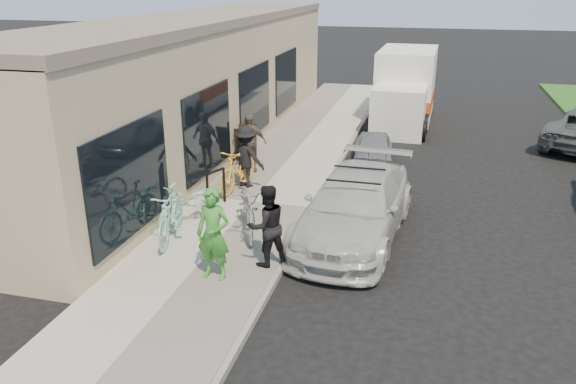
{
  "coord_description": "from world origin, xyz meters",
  "views": [
    {
      "loc": [
        2.08,
        -9.19,
        5.27
      ],
      "look_at": [
        -0.71,
        1.56,
        1.05
      ],
      "focal_mm": 35.0,
      "sensor_mm": 36.0,
      "label": 1
    }
  ],
  "objects_px": {
    "moving_truck": "(405,91)",
    "man_standing": "(267,225)",
    "woman_rider": "(213,234)",
    "bystander_b": "(249,143)",
    "sedan_white": "(355,206)",
    "cruiser_bike_c": "(238,168)",
    "bystander_a": "(246,157)",
    "sedan_silver": "(373,151)",
    "sandwich_board": "(246,143)",
    "tandem_bike": "(249,208)",
    "bike_rack": "(216,184)",
    "cruiser_bike_a": "(170,214)",
    "cruiser_bike_b": "(191,204)"
  },
  "relations": [
    {
      "from": "cruiser_bike_a",
      "to": "cruiser_bike_c",
      "type": "xyz_separation_m",
      "value": [
        0.36,
        3.2,
        0.01
      ]
    },
    {
      "from": "cruiser_bike_b",
      "to": "woman_rider",
      "type": "bearing_deg",
      "value": -31.32
    },
    {
      "from": "sedan_white",
      "to": "bystander_a",
      "type": "bearing_deg",
      "value": 152.02
    },
    {
      "from": "woman_rider",
      "to": "bystander_b",
      "type": "distance_m",
      "value": 6.12
    },
    {
      "from": "moving_truck",
      "to": "cruiser_bike_c",
      "type": "height_order",
      "value": "moving_truck"
    },
    {
      "from": "cruiser_bike_c",
      "to": "woman_rider",
      "type": "bearing_deg",
      "value": -68.47
    },
    {
      "from": "bystander_a",
      "to": "bystander_b",
      "type": "distance_m",
      "value": 1.27
    },
    {
      "from": "sandwich_board",
      "to": "sedan_silver",
      "type": "distance_m",
      "value": 3.82
    },
    {
      "from": "sedan_silver",
      "to": "man_standing",
      "type": "bearing_deg",
      "value": -105.71
    },
    {
      "from": "sedan_white",
      "to": "moving_truck",
      "type": "bearing_deg",
      "value": 93.48
    },
    {
      "from": "sedan_white",
      "to": "man_standing",
      "type": "relative_size",
      "value": 3.14
    },
    {
      "from": "cruiser_bike_c",
      "to": "sandwich_board",
      "type": "bearing_deg",
      "value": 111.53
    },
    {
      "from": "bike_rack",
      "to": "bystander_a",
      "type": "height_order",
      "value": "bystander_a"
    },
    {
      "from": "sandwich_board",
      "to": "sedan_silver",
      "type": "xyz_separation_m",
      "value": [
        3.73,
        0.8,
        -0.19
      ]
    },
    {
      "from": "man_standing",
      "to": "cruiser_bike_b",
      "type": "height_order",
      "value": "man_standing"
    },
    {
      "from": "man_standing",
      "to": "bystander_a",
      "type": "relative_size",
      "value": 1.0
    },
    {
      "from": "sedan_silver",
      "to": "bystander_b",
      "type": "relative_size",
      "value": 1.77
    },
    {
      "from": "sedan_white",
      "to": "tandem_bike",
      "type": "height_order",
      "value": "sedan_white"
    },
    {
      "from": "sedan_silver",
      "to": "sandwich_board",
      "type": "bearing_deg",
      "value": -173.51
    },
    {
      "from": "sandwich_board",
      "to": "cruiser_bike_c",
      "type": "bearing_deg",
      "value": -91.03
    },
    {
      "from": "bike_rack",
      "to": "tandem_bike",
      "type": "height_order",
      "value": "tandem_bike"
    },
    {
      "from": "sandwich_board",
      "to": "sedan_silver",
      "type": "bearing_deg",
      "value": -2.84
    },
    {
      "from": "tandem_bike",
      "to": "cruiser_bike_c",
      "type": "distance_m",
      "value": 2.66
    },
    {
      "from": "woman_rider",
      "to": "bystander_a",
      "type": "height_order",
      "value": "woman_rider"
    },
    {
      "from": "woman_rider",
      "to": "cruiser_bike_b",
      "type": "relative_size",
      "value": 0.98
    },
    {
      "from": "sedan_silver",
      "to": "tandem_bike",
      "type": "bearing_deg",
      "value": -115.54
    },
    {
      "from": "tandem_bike",
      "to": "woman_rider",
      "type": "height_order",
      "value": "woman_rider"
    },
    {
      "from": "sedan_silver",
      "to": "bystander_b",
      "type": "bearing_deg",
      "value": -158.31
    },
    {
      "from": "cruiser_bike_c",
      "to": "moving_truck",
      "type": "bearing_deg",
      "value": 76.09
    },
    {
      "from": "sedan_white",
      "to": "bystander_b",
      "type": "bearing_deg",
      "value": 141.84
    },
    {
      "from": "sandwich_board",
      "to": "tandem_bike",
      "type": "xyz_separation_m",
      "value": [
        1.69,
        -4.84,
        0.02
      ]
    },
    {
      "from": "bike_rack",
      "to": "moving_truck",
      "type": "height_order",
      "value": "moving_truck"
    },
    {
      "from": "sedan_white",
      "to": "cruiser_bike_c",
      "type": "distance_m",
      "value": 3.75
    },
    {
      "from": "sedan_silver",
      "to": "bystander_b",
      "type": "distance_m",
      "value": 3.76
    },
    {
      "from": "moving_truck",
      "to": "man_standing",
      "type": "relative_size",
      "value": 3.51
    },
    {
      "from": "sandwich_board",
      "to": "cruiser_bike_b",
      "type": "xyz_separation_m",
      "value": [
        0.31,
        -4.75,
        -0.07
      ]
    },
    {
      "from": "cruiser_bike_a",
      "to": "cruiser_bike_c",
      "type": "distance_m",
      "value": 3.22
    },
    {
      "from": "sedan_white",
      "to": "bystander_b",
      "type": "distance_m",
      "value": 4.8
    },
    {
      "from": "tandem_bike",
      "to": "man_standing",
      "type": "distance_m",
      "value": 1.57
    },
    {
      "from": "man_standing",
      "to": "cruiser_bike_c",
      "type": "bearing_deg",
      "value": -104.22
    },
    {
      "from": "bike_rack",
      "to": "sedan_silver",
      "type": "xyz_separation_m",
      "value": [
        3.26,
        4.42,
        -0.2
      ]
    },
    {
      "from": "cruiser_bike_a",
      "to": "sedan_white",
      "type": "bearing_deg",
      "value": 10.29
    },
    {
      "from": "bike_rack",
      "to": "man_standing",
      "type": "distance_m",
      "value": 3.27
    },
    {
      "from": "bystander_b",
      "to": "sedan_white",
      "type": "bearing_deg",
      "value": -65.64
    },
    {
      "from": "sandwich_board",
      "to": "cruiser_bike_a",
      "type": "xyz_separation_m",
      "value": [
        0.24,
        -5.61,
        0.03
      ]
    },
    {
      "from": "sandwich_board",
      "to": "woman_rider",
      "type": "height_order",
      "value": "woman_rider"
    },
    {
      "from": "bystander_a",
      "to": "cruiser_bike_c",
      "type": "bearing_deg",
      "value": 79.62
    },
    {
      "from": "cruiser_bike_a",
      "to": "bystander_a",
      "type": "bearing_deg",
      "value": 71.0
    },
    {
      "from": "sedan_silver",
      "to": "woman_rider",
      "type": "relative_size",
      "value": 1.69
    },
    {
      "from": "bike_rack",
      "to": "tandem_bike",
      "type": "xyz_separation_m",
      "value": [
        1.22,
        -1.22,
        0.01
      ]
    }
  ]
}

